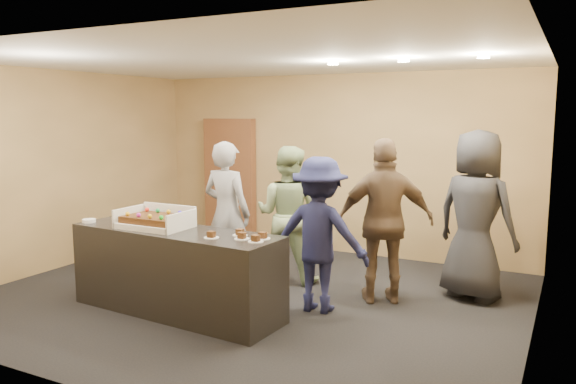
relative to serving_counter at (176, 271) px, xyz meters
The scene contains 17 objects.
room 1.28m from the serving_counter, 60.72° to the left, with size 6.04×6.00×2.70m.
serving_counter is the anchor object (origin of this frame).
storage_cabinet 3.53m from the serving_counter, 113.55° to the left, with size 0.92×0.15×2.03m, color brown.
cake_box 0.57m from the serving_counter, behind, with size 0.74×0.51×0.22m.
sheet_cake 0.61m from the serving_counter, behind, with size 0.63×0.44×0.12m.
plate_stack 1.22m from the serving_counter, behind, with size 0.15×0.15×0.04m, color white.
slice_a 0.75m from the serving_counter, 14.65° to the right, with size 0.15×0.15×0.07m.
slice_b 0.90m from the serving_counter, ahead, with size 0.15×0.15×0.07m.
slice_c 0.99m from the serving_counter, ahead, with size 0.15×0.15×0.07m.
slice_d 1.14m from the serving_counter, ahead, with size 0.15×0.15×0.07m.
slice_e 1.15m from the serving_counter, ahead, with size 0.15×0.15×0.07m.
person_server_grey 1.21m from the serving_counter, 94.48° to the left, with size 0.65×0.43×1.78m, color gray.
person_sage_man 1.70m from the serving_counter, 71.14° to the left, with size 0.84×0.65×1.72m, color #92A976.
person_navy_man 1.58m from the serving_counter, 30.06° to the left, with size 1.08×0.62×1.67m, color #191C44.
person_brown_extra 2.35m from the serving_counter, 35.84° to the left, with size 1.08×0.45×1.85m, color brown.
person_dark_suit 3.40m from the serving_counter, 35.27° to the left, with size 0.95×0.62×1.94m, color #25262A.
ceiling_spotlights 3.28m from the serving_counter, 32.25° to the left, with size 1.72×0.12×0.03m.
Camera 1 is at (3.27, -5.40, 2.12)m, focal length 35.00 mm.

